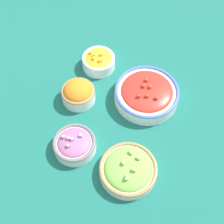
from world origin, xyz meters
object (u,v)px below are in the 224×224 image
bowl_red_onion (74,144)px  bowl_cherry_tomatoes (147,93)px  bowl_squash (99,61)px  bowl_carrots (78,93)px  bowl_lettuce (128,169)px

bowl_red_onion → bowl_cherry_tomatoes: bearing=152.3°
bowl_cherry_tomatoes → bowl_squash: bearing=-107.9°
bowl_cherry_tomatoes → bowl_carrots: 0.24m
bowl_carrots → bowl_lettuce: bearing=54.6°
bowl_carrots → bowl_red_onion: bearing=23.1°
bowl_cherry_tomatoes → bowl_red_onion: bearing=-27.7°
bowl_squash → bowl_red_onion: size_ratio=0.90×
bowl_cherry_tomatoes → bowl_lettuce: size_ratio=1.26×
bowl_cherry_tomatoes → bowl_carrots: bowl_carrots is taller
bowl_squash → bowl_red_onion: 0.35m
bowl_carrots → bowl_cherry_tomatoes: bearing=113.5°
bowl_red_onion → bowl_carrots: bearing=-156.9°
bowl_lettuce → bowl_red_onion: (-0.01, -0.19, 0.00)m
bowl_cherry_tomatoes → bowl_carrots: size_ratio=1.92×
bowl_cherry_tomatoes → bowl_lettuce: (0.28, 0.04, -0.01)m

